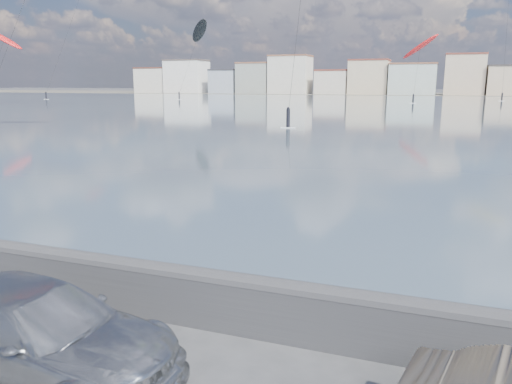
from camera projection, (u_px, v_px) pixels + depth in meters
The scene contains 8 objects.
bay_water at pixel (417, 107), 90.47m from camera, with size 500.00×177.00×0.00m, color #424E61.
far_shore_strip at pixel (430, 94), 189.98m from camera, with size 500.00×60.00×0.00m, color #4C473D.
seawall at pixel (179, 291), 8.91m from camera, with size 400.00×0.36×1.08m.
far_buildings at pixel (435, 78), 175.41m from camera, with size 240.79×13.26×14.60m.
car_silver at pixel (36, 332), 7.26m from camera, with size 1.88×4.63×1.34m, color #A4A6AB.
kitesurfer_0 at pixel (199, 31), 138.91m from camera, with size 9.06×19.83×22.04m.
kitesurfer_5 at pixel (4, 41), 97.63m from camera, with size 7.40×9.15×14.97m.
kitesurfer_17 at pixel (420, 47), 115.30m from camera, with size 8.79×16.84×15.47m.
Camera 1 is at (4.17, -4.64, 4.22)m, focal length 35.00 mm.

